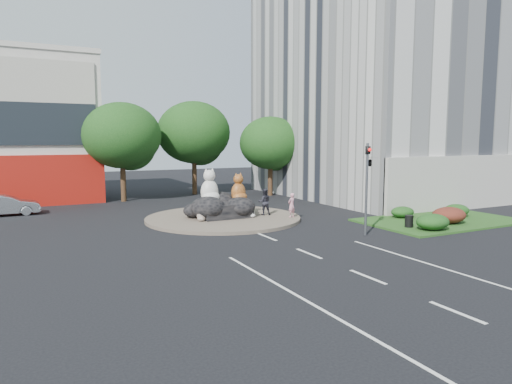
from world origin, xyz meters
TOP-DOWN VIEW (x-y plane):
  - ground at (0.00, 0.00)m, footprint 120.00×120.00m
  - roundabout_island at (0.00, 10.00)m, footprint 10.00×10.00m
  - rock_plinth at (0.00, 10.00)m, footprint 3.20×2.60m
  - office_tower at (20.00, 16.00)m, footprint 20.00×20.00m
  - grass_verge at (12.00, 3.00)m, footprint 10.00×6.00m
  - tree_left at (-3.93, 22.06)m, footprint 6.46×6.46m
  - tree_mid at (3.07, 24.06)m, footprint 6.84×6.84m
  - tree_right at (9.07, 20.06)m, footprint 5.70×5.70m
  - hedge_near_green at (9.00, 1.00)m, footprint 2.00×1.60m
  - hedge_red at (11.50, 2.00)m, footprint 2.20×1.76m
  - hedge_mid_green at (14.00, 3.50)m, footprint 1.80×1.44m
  - hedge_back_green at (10.50, 4.80)m, footprint 1.60×1.28m
  - traffic_light at (5.10, 2.00)m, footprint 0.44×1.24m
  - street_lamp at (12.82, 8.00)m, footprint 2.34×0.22m
  - cat_white at (-0.79, 10.35)m, footprint 1.48×1.32m
  - cat_tabby at (1.08, 9.96)m, footprint 1.38×1.27m
  - kitten_calico at (-1.86, 9.10)m, footprint 0.72×0.68m
  - kitten_white at (1.51, 8.89)m, footprint 0.64×0.63m
  - pedestrian_pink at (3.86, 7.81)m, footprint 0.67×0.55m
  - pedestrian_dark at (2.71, 9.39)m, footprint 1.02×0.91m
  - parked_car at (-12.62, 18.24)m, footprint 4.30×1.54m
  - litter_bin at (8.38, 2.17)m, footprint 0.56×0.56m

SIDE VIEW (x-z plane):
  - ground at x=0.00m, z-range 0.00..0.00m
  - grass_verge at x=12.00m, z-range 0.00..0.12m
  - roundabout_island at x=0.00m, z-range 0.00..0.20m
  - litter_bin at x=8.38m, z-range 0.12..0.82m
  - hedge_back_green at x=10.50m, z-range 0.12..0.84m
  - hedge_mid_green at x=14.00m, z-range 0.12..0.93m
  - hedge_near_green at x=9.00m, z-range 0.12..1.02m
  - kitten_white at x=1.51m, z-range 0.20..1.01m
  - hedge_red at x=11.50m, z-range 0.12..1.11m
  - rock_plinth at x=0.00m, z-range 0.20..1.10m
  - kitten_calico at x=-1.86m, z-range 0.20..1.17m
  - parked_car at x=-12.62m, z-range 0.00..1.41m
  - pedestrian_pink at x=3.86m, z-range 0.20..1.77m
  - pedestrian_dark at x=2.71m, z-range 0.20..1.95m
  - cat_tabby at x=1.08m, z-range 1.10..3.04m
  - cat_white at x=-0.79m, z-range 1.10..3.38m
  - traffic_light at x=5.10m, z-range 1.12..6.12m
  - street_lamp at x=12.82m, z-range 0.52..8.58m
  - tree_right at x=9.07m, z-range 0.98..8.28m
  - tree_left at x=-3.93m, z-range 1.11..9.38m
  - tree_mid at x=3.07m, z-range 1.18..9.94m
  - office_tower at x=20.00m, z-range 0.00..35.00m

